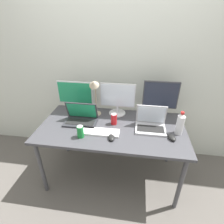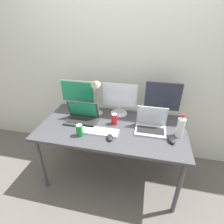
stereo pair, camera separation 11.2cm
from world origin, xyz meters
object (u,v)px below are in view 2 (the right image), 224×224
at_px(monitor_center, 119,98).
at_px(laptop_secondary, 151,125).
at_px(laptop_silver, 82,117).
at_px(mouse_by_laptop, 110,137).
at_px(monitor_left, 78,94).
at_px(keyboard_main, 98,131).
at_px(mouse_by_keyboard, 171,140).
at_px(work_desk, 112,131).
at_px(water_bottle, 181,127).
at_px(monitor_right, 162,99).
at_px(soda_can_near_keyboard, 114,119).
at_px(desk_lamp, 96,91).
at_px(soda_can_by_laptop, 80,130).

xyz_separation_m(monitor_center, laptop_secondary, (0.39, -0.25, -0.15)).
xyz_separation_m(laptop_silver, mouse_by_laptop, (0.38, -0.26, -0.03)).
relative_size(monitor_left, keyboard_main, 1.02).
xyz_separation_m(laptop_silver, mouse_by_keyboard, (0.97, -0.18, -0.03)).
bearing_deg(keyboard_main, work_desk, 49.17).
bearing_deg(mouse_by_laptop, water_bottle, 0.38).
bearing_deg(mouse_by_keyboard, work_desk, 147.92).
distance_m(monitor_right, soda_can_near_keyboard, 0.58).
bearing_deg(water_bottle, laptop_silver, 176.41).
distance_m(monitor_left, desk_lamp, 0.31).
height_order(keyboard_main, mouse_by_keyboard, mouse_by_keyboard).
bearing_deg(mouse_by_laptop, laptop_secondary, 17.80).
distance_m(monitor_right, water_bottle, 0.40).
xyz_separation_m(work_desk, mouse_by_keyboard, (0.61, -0.14, 0.08)).
relative_size(water_bottle, soda_can_by_laptop, 2.00).
bearing_deg(monitor_left, desk_lamp, -20.31).
bearing_deg(monitor_right, mouse_by_keyboard, -77.10).
bearing_deg(soda_can_near_keyboard, laptop_silver, -177.82).
relative_size(laptop_secondary, mouse_by_laptop, 3.05).
bearing_deg(monitor_left, mouse_by_laptop, -44.73).
xyz_separation_m(water_bottle, soda_can_by_laptop, (-0.97, -0.20, -0.05)).
distance_m(monitor_center, soda_can_near_keyboard, 0.28).
bearing_deg(water_bottle, monitor_center, 154.64).
distance_m(water_bottle, desk_lamp, 0.97).
height_order(water_bottle, soda_can_near_keyboard, water_bottle).
xyz_separation_m(laptop_silver, soda_can_near_keyboard, (0.37, 0.01, 0.01)).
relative_size(laptop_silver, mouse_by_keyboard, 3.40).
distance_m(monitor_center, laptop_secondary, 0.49).
distance_m(monitor_center, water_bottle, 0.75).
xyz_separation_m(keyboard_main, water_bottle, (0.81, 0.11, 0.11)).
height_order(mouse_by_keyboard, desk_lamp, desk_lamp).
relative_size(keyboard_main, mouse_by_laptop, 4.08).
bearing_deg(keyboard_main, desk_lamp, 108.42).
xyz_separation_m(mouse_by_laptop, water_bottle, (0.66, 0.19, 0.10)).
bearing_deg(monitor_left, work_desk, -31.03).
distance_m(keyboard_main, mouse_by_laptop, 0.17).
height_order(monitor_left, laptop_silver, monitor_left).
relative_size(work_desk, mouse_by_keyboard, 14.99).
distance_m(work_desk, water_bottle, 0.71).
height_order(monitor_center, mouse_by_laptop, monitor_center).
bearing_deg(monitor_center, water_bottle, -25.36).
relative_size(monitor_left, soda_can_near_keyboard, 3.42).
height_order(monitor_left, laptop_secondary, monitor_left).
height_order(monitor_left, mouse_by_laptop, monitor_left).
bearing_deg(laptop_silver, monitor_left, 118.29).
height_order(monitor_left, monitor_right, monitor_right).
distance_m(mouse_by_laptop, water_bottle, 0.70).
xyz_separation_m(work_desk, laptop_silver, (-0.36, 0.04, 0.12)).
bearing_deg(work_desk, mouse_by_keyboard, -12.55).
xyz_separation_m(monitor_center, monitor_right, (0.49, 0.02, 0.03)).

